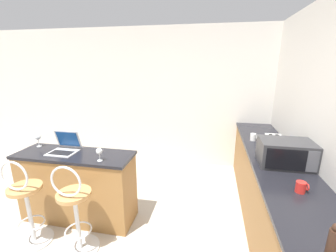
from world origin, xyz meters
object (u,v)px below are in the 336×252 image
object	(u,v)px
bar_stool_near	(26,205)
wine_glass_short	(38,137)
microwave	(286,153)
pepper_mill	(333,247)
toaster	(274,143)
mug_blue	(285,142)
bar_stool_far	(75,211)
mug_red	(301,187)
mug_white	(253,137)
laptop	(65,147)
wine_glass_tall	(99,152)

from	to	relation	value
bar_stool_near	wine_glass_short	size ratio (longest dim) A/B	6.01
microwave	pepper_mill	world-z (taller)	microwave
microwave	toaster	xyz separation A→B (m)	(0.01, 0.46, -0.05)
toaster	mug_blue	world-z (taller)	toaster
bar_stool_far	toaster	bearing A→B (deg)	27.93
bar_stool_near	mug_blue	size ratio (longest dim) A/B	10.16
mug_red	bar_stool_near	bearing A→B (deg)	-177.68
toaster	pepper_mill	distance (m)	1.77
toaster	mug_white	bearing A→B (deg)	123.09
toaster	mug_red	xyz separation A→B (m)	(-0.03, -1.01, -0.04)
bar_stool_far	laptop	size ratio (longest dim) A/B	3.15
laptop	wine_glass_tall	xyz separation A→B (m)	(0.56, -0.18, 0.05)
bar_stool_far	laptop	distance (m)	0.84
bar_stool_far	pepper_mill	world-z (taller)	pepper_mill
pepper_mill	wine_glass_tall	size ratio (longest dim) A/B	1.78
laptop	mug_blue	distance (m)	2.83
wine_glass_short	mug_red	distance (m)	3.01
microwave	wine_glass_tall	xyz separation A→B (m)	(-1.98, -0.29, -0.03)
toaster	wine_glass_tall	world-z (taller)	toaster
toaster	mug_red	size ratio (longest dim) A/B	2.78
pepper_mill	mug_red	size ratio (longest dim) A/B	2.74
bar_stool_far	microwave	size ratio (longest dim) A/B	1.93
bar_stool_far	laptop	bearing A→B (deg)	128.62
laptop	mug_blue	world-z (taller)	laptop
mug_red	bar_stool_far	bearing A→B (deg)	-177.04
mug_blue	wine_glass_tall	bearing A→B (deg)	-156.51
toaster	laptop	bearing A→B (deg)	-167.24
microwave	toaster	distance (m)	0.46
bar_stool_near	pepper_mill	world-z (taller)	pepper_mill
microwave	pepper_mill	size ratio (longest dim) A/B	1.99
microwave	mug_red	distance (m)	0.56
pepper_mill	mug_red	world-z (taller)	pepper_mill
wine_glass_short	laptop	bearing A→B (deg)	-10.93
bar_stool_far	mug_white	distance (m)	2.43
bar_stool_near	mug_red	distance (m)	2.70
mug_white	mug_blue	bearing A→B (deg)	-17.58
bar_stool_far	mug_blue	size ratio (longest dim) A/B	10.16
mug_red	microwave	bearing A→B (deg)	87.82
bar_stool_near	wine_glass_tall	distance (m)	0.94
laptop	toaster	size ratio (longest dim) A/B	1.20
pepper_mill	mug_red	distance (m)	0.77
bar_stool_far	mug_white	xyz separation A→B (m)	(1.91, 1.43, 0.46)
mug_red	mug_blue	bearing A→B (deg)	80.39
wine_glass_tall	mug_blue	world-z (taller)	wine_glass_tall
pepper_mill	wine_glass_tall	distance (m)	2.11
microwave	wine_glass_tall	size ratio (longest dim) A/B	3.56
mug_blue	mug_white	bearing A→B (deg)	162.42
mug_white	bar_stool_far	bearing A→B (deg)	-143.24
toaster	wine_glass_short	world-z (taller)	toaster
laptop	wine_glass_short	size ratio (longest dim) A/B	1.90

